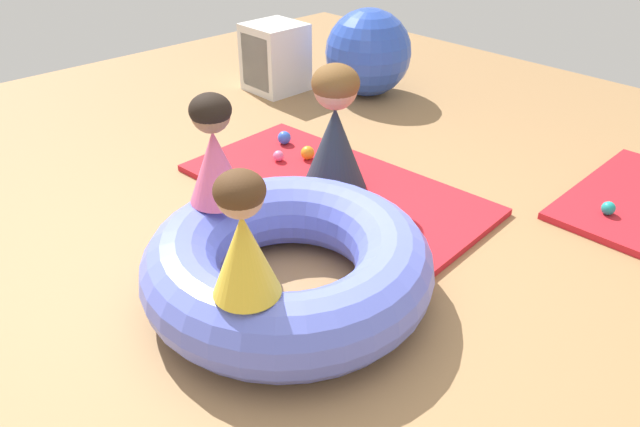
% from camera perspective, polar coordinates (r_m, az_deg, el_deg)
% --- Properties ---
extents(ground_plane, '(8.00, 8.00, 0.00)m').
position_cam_1_polar(ground_plane, '(2.94, -1.92, -6.46)').
color(ground_plane, '#9E7549').
extents(gym_mat_near_right, '(1.93, 1.08, 0.04)m').
position_cam_1_polar(gym_mat_near_right, '(3.69, 1.34, 2.36)').
color(gym_mat_near_right, red).
rests_on(gym_mat_near_right, ground).
extents(inflatable_cushion, '(1.32, 1.32, 0.35)m').
position_cam_1_polar(inflatable_cushion, '(2.76, -3.03, -4.77)').
color(inflatable_cushion, '#6070E5').
rests_on(inflatable_cushion, ground).
extents(child_in_pink, '(0.29, 0.29, 0.53)m').
position_cam_1_polar(child_in_pink, '(2.82, -9.92, 5.86)').
color(child_in_pink, '#E5608E').
rests_on(child_in_pink, inflatable_cushion).
extents(child_in_yellow, '(0.34, 0.34, 0.51)m').
position_cam_1_polar(child_in_yellow, '(2.18, -7.25, -2.21)').
color(child_in_yellow, yellow).
rests_on(child_in_yellow, inflatable_cushion).
extents(adult_seated, '(0.49, 0.49, 0.75)m').
position_cam_1_polar(adult_seated, '(3.52, 1.42, 7.87)').
color(adult_seated, '#232D3D').
rests_on(adult_seated, gym_mat_near_right).
extents(play_ball_orange, '(0.09, 0.09, 0.09)m').
position_cam_1_polar(play_ball_orange, '(3.99, -1.18, 5.73)').
color(play_ball_orange, orange).
rests_on(play_ball_orange, gym_mat_near_right).
extents(play_ball_pink, '(0.07, 0.07, 0.07)m').
position_cam_1_polar(play_ball_pink, '(3.97, -3.93, 5.43)').
color(play_ball_pink, pink).
rests_on(play_ball_pink, gym_mat_near_right).
extents(play_ball_teal, '(0.08, 0.08, 0.08)m').
position_cam_1_polar(play_ball_teal, '(3.73, 25.49, 0.46)').
color(play_ball_teal, teal).
rests_on(play_ball_teal, gym_mat_front).
extents(play_ball_yellow, '(0.10, 0.10, 0.10)m').
position_cam_1_polar(play_ball_yellow, '(3.10, 5.45, -2.32)').
color(play_ball_yellow, yellow).
rests_on(play_ball_yellow, gym_mat_near_right).
extents(play_ball_blue, '(0.09, 0.09, 0.09)m').
position_cam_1_polar(play_ball_blue, '(4.21, -3.38, 7.14)').
color(play_ball_blue, blue).
rests_on(play_ball_blue, gym_mat_near_right).
extents(exercise_ball_large, '(0.71, 0.71, 0.71)m').
position_cam_1_polar(exercise_ball_large, '(5.17, 4.56, 14.85)').
color(exercise_ball_large, blue).
rests_on(exercise_ball_large, ground).
extents(storage_cube, '(0.44, 0.44, 0.56)m').
position_cam_1_polar(storage_cube, '(5.29, -4.45, 14.37)').
color(storage_cube, silver).
rests_on(storage_cube, ground).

